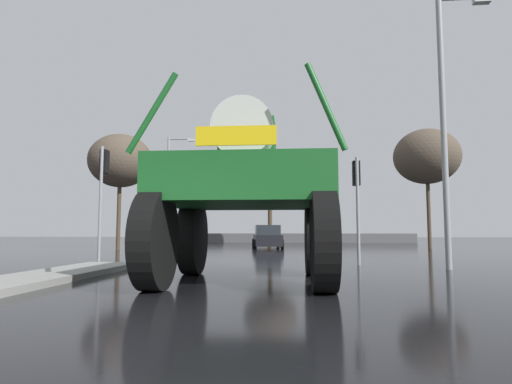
# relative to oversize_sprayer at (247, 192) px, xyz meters

# --- Properties ---
(ground_plane) EXTENTS (120.00, 120.00, 0.00)m
(ground_plane) POSITION_rel_oversize_sprayer_xyz_m (-1.17, 13.30, -2.01)
(ground_plane) COLOR black
(median_island) EXTENTS (1.64, 9.10, 0.15)m
(median_island) POSITION_rel_oversize_sprayer_xyz_m (-4.66, -0.86, -1.93)
(median_island) COLOR gray
(median_island) RESTS_ON ground
(oversize_sprayer) EXTENTS (4.22, 5.19, 4.29)m
(oversize_sprayer) POSITION_rel_oversize_sprayer_xyz_m (0.00, 0.00, 0.00)
(oversize_sprayer) COLOR black
(oversize_sprayer) RESTS_ON ground
(sedan_ahead) EXTENTS (2.33, 4.30, 1.52)m
(sedan_ahead) POSITION_rel_oversize_sprayer_xyz_m (-0.84, 18.91, -1.29)
(sedan_ahead) COLOR black
(sedan_ahead) RESTS_ON ground
(traffic_signal_near_left) EXTENTS (0.24, 0.54, 4.16)m
(traffic_signal_near_left) POSITION_rel_oversize_sprayer_xyz_m (-5.82, 5.20, 1.03)
(traffic_signal_near_left) COLOR gray
(traffic_signal_near_left) RESTS_ON ground
(traffic_signal_near_right) EXTENTS (0.24, 0.54, 3.62)m
(traffic_signal_near_right) POSITION_rel_oversize_sprayer_xyz_m (3.16, 5.21, 0.63)
(traffic_signal_near_right) COLOR gray
(traffic_signal_near_right) RESTS_ON ground
(streetlight_near_right) EXTENTS (1.62, 0.24, 8.43)m
(streetlight_near_right) POSITION_rel_oversize_sprayer_xyz_m (5.66, 3.60, 2.63)
(streetlight_near_right) COLOR gray
(streetlight_near_right) RESTS_ON ground
(streetlight_far_left) EXTENTS (2.04, 0.24, 8.13)m
(streetlight_far_left) POSITION_rel_oversize_sprayer_xyz_m (-8.22, 21.40, 2.52)
(streetlight_far_left) COLOR gray
(streetlight_far_left) RESTS_ON ground
(bare_tree_left) EXTENTS (3.88, 3.88, 7.13)m
(bare_tree_left) POSITION_rel_oversize_sprayer_xyz_m (-9.78, 15.94, 3.46)
(bare_tree_left) COLOR #473828
(bare_tree_left) RESTS_ON ground
(bare_tree_right) EXTENTS (4.25, 4.25, 7.80)m
(bare_tree_right) POSITION_rel_oversize_sprayer_xyz_m (9.63, 19.23, 3.98)
(bare_tree_right) COLOR #473828
(bare_tree_right) RESTS_ON ground
(bare_tree_far_center) EXTENTS (4.40, 4.40, 7.59)m
(bare_tree_far_center) POSITION_rel_oversize_sprayer_xyz_m (-1.09, 25.93, 3.68)
(bare_tree_far_center) COLOR #473828
(bare_tree_far_center) RESTS_ON ground
(roadside_barrier) EXTENTS (27.16, 0.24, 0.90)m
(roadside_barrier) POSITION_rel_oversize_sprayer_xyz_m (-1.17, 32.63, -1.56)
(roadside_barrier) COLOR #59595B
(roadside_barrier) RESTS_ON ground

